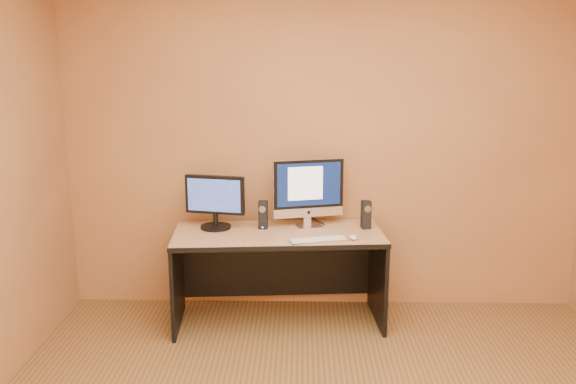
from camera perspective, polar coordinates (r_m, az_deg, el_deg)
name	(u,v)px	position (r m, az deg, el deg)	size (l,w,h in m)	color
walls	(339,211)	(2.75, 4.80, -1.79)	(4.00, 4.00, 2.60)	#A27541
desk	(278,278)	(4.58, -0.90, -8.04)	(1.53, 0.67, 0.71)	tan
imac	(309,193)	(4.55, 1.99, -0.06)	(0.54, 0.20, 0.52)	silver
second_monitor	(215,202)	(4.55, -6.84, -0.96)	(0.46, 0.23, 0.40)	black
speaker_left	(263,215)	(4.54, -2.35, -2.15)	(0.06, 0.07, 0.21)	black
speaker_right	(366,215)	(4.58, 7.31, -2.12)	(0.06, 0.07, 0.21)	black
keyboard	(318,240)	(4.27, 2.84, -4.50)	(0.41, 0.11, 0.02)	#B9B9BD
mouse	(353,237)	(4.33, 6.13, -4.20)	(0.06, 0.10, 0.03)	silver
cable_a	(318,221)	(4.74, 2.86, -2.75)	(0.01, 0.01, 0.21)	black
cable_b	(309,222)	(4.72, 1.94, -2.81)	(0.01, 0.01, 0.17)	black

